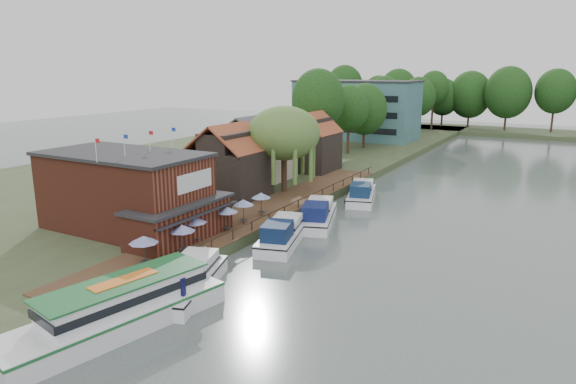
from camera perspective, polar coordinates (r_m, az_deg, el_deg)
The scene contains 28 objects.
ground at distance 42.11m, azimuth -0.94°, elevation -8.27°, with size 260.00×260.00×0.00m, color #485450.
land_bank at distance 86.20m, azimuth -6.38°, elevation 3.34°, with size 50.00×140.00×1.00m, color #384728.
quay_deck at distance 53.82m, azimuth -2.91°, elevation -2.21°, with size 6.00×50.00×0.10m, color #47301E.
quay_rail at distance 52.77m, azimuth -0.14°, elevation -2.00°, with size 0.20×49.00×1.00m, color black, non-canonical shape.
pub at distance 48.32m, azimuth -16.06°, elevation -0.15°, with size 20.00×11.00×7.30m, color maroon, non-canonical shape.
hotel_block at distance 112.13m, azimuth 7.60°, elevation 9.09°, with size 25.40×12.40×12.30m, color #38666B, non-canonical shape.
cottage_a at distance 59.97m, azimuth -6.57°, elevation 3.47°, with size 8.60×7.60×8.50m, color black, non-canonical shape.
cottage_b at distance 69.77m, azimuth -3.74°, elevation 4.95°, with size 9.60×8.60×8.50m, color beige, non-canonical shape.
cottage_c at distance 75.50m, azimuth 2.58°, elevation 5.62°, with size 7.60×7.60×8.50m, color black, non-canonical shape.
willow at distance 61.52m, azimuth -0.44°, elevation 4.73°, with size 8.60×8.60×10.43m, color #476B2D, non-canonical shape.
umbrella_0 at distance 40.33m, azimuth -15.67°, elevation -6.32°, with size 2.23×2.23×2.38m, color navy, non-canonical shape.
umbrella_1 at distance 42.38m, azimuth -11.65°, elevation -5.12°, with size 2.16×2.16×2.38m, color navy, non-canonical shape.
umbrella_2 at distance 44.47m, azimuth -10.37°, elevation -4.17°, with size 2.18×2.18×2.38m, color navy, non-canonical shape.
umbrella_3 at distance 47.23m, azimuth -6.83°, elevation -2.98°, with size 2.11×2.11×2.38m, color navy, non-canonical shape.
umbrella_4 at distance 49.46m, azimuth -4.96°, elevation -2.17°, with size 2.02×2.02×2.38m, color navy, non-canonical shape.
umbrella_5 at distance 52.05m, azimuth -2.99°, elevation -1.34°, with size 2.00×2.00×2.38m, color navy, non-canonical shape.
cruiser_0 at distance 37.74m, azimuth -11.08°, elevation -9.05°, with size 3.44×10.64×2.61m, color white, non-canonical shape.
cruiser_1 at distance 46.91m, azimuth -0.62°, elevation -4.30°, with size 3.36×10.40×2.54m, color white, non-canonical shape.
cruiser_2 at distance 53.00m, azimuth 3.32°, elevation -2.18°, with size 3.44×10.63×2.61m, color white, non-canonical shape.
cruiser_3 at distance 62.73m, azimuth 8.18°, elevation 0.15°, with size 3.34×10.32×2.52m, color white, non-canonical shape.
tour_boat at distance 33.64m, azimuth -18.67°, elevation -11.95°, with size 4.06×14.41×3.15m, color silver, non-canonical shape.
swan at distance 36.91m, azimuth -15.79°, elevation -11.71°, with size 0.44×0.44×0.44m, color white.
bank_tree_0 at distance 82.68m, azimuth 3.35°, elevation 8.48°, with size 8.34×8.34×14.74m, color #143811, non-canonical shape.
bank_tree_1 at distance 91.08m, azimuth 6.75°, elevation 8.02°, with size 7.03×7.03×12.05m, color #143811, non-canonical shape.
bank_tree_2 at distance 97.86m, azimuth 8.47°, elevation 8.36°, with size 8.34×8.34×12.10m, color #143811, non-canonical shape.
bank_tree_3 at distance 117.54m, azimuth 10.57°, elevation 9.39°, with size 7.23×7.23×13.15m, color #143811, non-canonical shape.
bank_tree_4 at distance 126.46m, azimuth 14.25°, elevation 9.42°, with size 8.06×8.06×12.86m, color #143811, non-canonical shape.
bank_tree_5 at distance 132.59m, azimuth 15.82°, elevation 9.79°, with size 7.28×7.28×14.24m, color #143811, non-canonical shape.
Camera 1 is at (19.85, -33.68, 15.65)m, focal length 32.00 mm.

